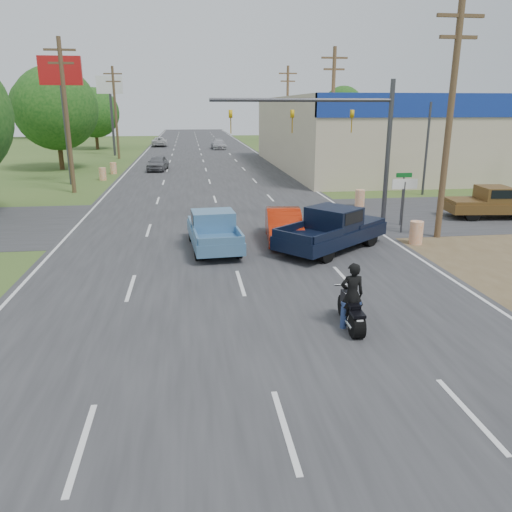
{
  "coord_description": "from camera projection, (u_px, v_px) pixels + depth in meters",
  "views": [
    {
      "loc": [
        -1.56,
        -7.68,
        5.66
      ],
      "look_at": [
        0.37,
        6.8,
        1.3
      ],
      "focal_mm": 35.0,
      "sensor_mm": 36.0,
      "label": 1
    }
  ],
  "objects": [
    {
      "name": "utility_pole_5",
      "position": [
        66.0,
        113.0,
        32.98
      ],
      "size": [
        2.0,
        0.28,
        10.0
      ],
      "color": "#4C3823",
      "rests_on": "ground"
    },
    {
      "name": "rider",
      "position": [
        352.0,
        298.0,
        13.07
      ],
      "size": [
        0.64,
        0.43,
        1.73
      ],
      "primitive_type": "imported",
      "rotation": [
        0.0,
        0.0,
        3.12
      ],
      "color": "black",
      "rests_on": "ground"
    },
    {
      "name": "utility_pole_3",
      "position": [
        287.0,
        111.0,
        55.33
      ],
      "size": [
        2.0,
        0.28,
        10.0
      ],
      "color": "#4C3823",
      "rests_on": "ground"
    },
    {
      "name": "pole_sign_left_far",
      "position": [
        110.0,
        94.0,
        58.92
      ],
      "size": [
        3.0,
        0.35,
        9.2
      ],
      "color": "#3F3F44",
      "rests_on": "ground"
    },
    {
      "name": "cross_road",
      "position": [
        221.0,
        219.0,
        26.21
      ],
      "size": [
        120.0,
        10.0,
        0.02
      ],
      "primitive_type": "cube",
      "color": "#2D2D30",
      "rests_on": "ground"
    },
    {
      "name": "tree_2",
      "position": [
        94.0,
        113.0,
        68.58
      ],
      "size": [
        6.72,
        6.72,
        8.32
      ],
      "color": "#422D19",
      "rests_on": "ground"
    },
    {
      "name": "pole_sign_left_near",
      "position": [
        62.0,
        86.0,
        36.13
      ],
      "size": [
        3.0,
        0.35,
        9.2
      ],
      "color": "#3F3F44",
      "rests_on": "ground"
    },
    {
      "name": "distant_car_silver",
      "position": [
        218.0,
        144.0,
        70.21
      ],
      "size": [
        2.09,
        4.75,
        1.36
      ],
      "primitive_type": "imported",
      "rotation": [
        0.0,
        0.0,
        0.04
      ],
      "color": "#B2B2B7",
      "rests_on": "ground"
    },
    {
      "name": "utility_pole_2",
      "position": [
        332.0,
        112.0,
        38.24
      ],
      "size": [
        2.0,
        0.28,
        10.0
      ],
      "color": "#4C3823",
      "rests_on": "ground"
    },
    {
      "name": "brown_pickup",
      "position": [
        493.0,
        202.0,
        26.41
      ],
      "size": [
        5.2,
        2.46,
        1.67
      ],
      "rotation": [
        0.0,
        0.0,
        1.46
      ],
      "color": "black",
      "rests_on": "ground"
    },
    {
      "name": "motorcycle",
      "position": [
        351.0,
        313.0,
        13.15
      ],
      "size": [
        0.62,
        2.0,
        1.02
      ],
      "rotation": [
        0.0,
        0.0,
        -0.03
      ],
      "color": "black",
      "rests_on": "ground"
    },
    {
      "name": "red_convertible",
      "position": [
        284.0,
        226.0,
        21.78
      ],
      "size": [
        1.92,
        4.36,
        1.39
      ],
      "primitive_type": "imported",
      "rotation": [
        0.0,
        0.0,
        -0.11
      ],
      "color": "#B22208",
      "rests_on": "ground"
    },
    {
      "name": "barrel_3",
      "position": [
        113.0,
        168.0,
        44.02
      ],
      "size": [
        0.56,
        0.56,
        1.0
      ],
      "primitive_type": "cylinder",
      "color": "orange",
      "rests_on": "ground"
    },
    {
      "name": "tree_6",
      "position": [
        34.0,
        103.0,
        93.69
      ],
      "size": [
        8.82,
        8.82,
        10.92
      ],
      "color": "#422D19",
      "rests_on": "ground"
    },
    {
      "name": "tree_5",
      "position": [
        343.0,
        106.0,
        101.45
      ],
      "size": [
        7.98,
        7.98,
        9.88
      ],
      "color": "#422D19",
      "rests_on": "ground"
    },
    {
      "name": "distant_car_grey",
      "position": [
        158.0,
        163.0,
        46.23
      ],
      "size": [
        2.08,
        4.19,
        1.37
      ],
      "primitive_type": "imported",
      "rotation": [
        0.0,
        0.0,
        -0.12
      ],
      "color": "slate",
      "rests_on": "ground"
    },
    {
      "name": "utility_pole_1",
      "position": [
        450.0,
        116.0,
        21.14
      ],
      "size": [
        2.0,
        0.28,
        10.0
      ],
      "color": "#4C3823",
      "rests_on": "ground"
    },
    {
      "name": "utility_pole_6",
      "position": [
        115.0,
        111.0,
        55.78
      ],
      "size": [
        2.0,
        0.28,
        10.0
      ],
      "color": "#4C3823",
      "rests_on": "ground"
    },
    {
      "name": "barrel_0",
      "position": [
        416.0,
        233.0,
        21.38
      ],
      "size": [
        0.56,
        0.56,
        1.0
      ],
      "primitive_type": "cylinder",
      "color": "orange",
      "rests_on": "ground"
    },
    {
      "name": "distant_car_white",
      "position": [
        159.0,
        142.0,
        75.09
      ],
      "size": [
        2.47,
        4.98,
        1.36
      ],
      "primitive_type": "imported",
      "rotation": [
        0.0,
        0.0,
        3.19
      ],
      "color": "silver",
      "rests_on": "ground"
    },
    {
      "name": "lane_sign",
      "position": [
        404.0,
        193.0,
        22.9
      ],
      "size": [
        1.2,
        0.08,
        2.52
      ],
      "color": "#3F3F44",
      "rests_on": "ground"
    },
    {
      "name": "tree_1",
      "position": [
        56.0,
        108.0,
        45.7
      ],
      "size": [
        7.56,
        7.56,
        9.36
      ],
      "color": "#422D19",
      "rests_on": "ground"
    },
    {
      "name": "dirt_verge",
      "position": [
        508.0,
        254.0,
        20.0
      ],
      "size": [
        8.0,
        18.0,
        0.01
      ],
      "primitive_type": "cube",
      "color": "brown",
      "rests_on": "ground"
    },
    {
      "name": "navy_pickup",
      "position": [
        334.0,
        228.0,
        20.47
      ],
      "size": [
        5.42,
        4.98,
        1.77
      ],
      "rotation": [
        0.0,
        0.0,
        -0.88
      ],
      "color": "black",
      "rests_on": "ground"
    },
    {
      "name": "barrel_2",
      "position": [
        103.0,
        174.0,
        40.19
      ],
      "size": [
        0.56,
        0.56,
        1.0
      ],
      "primitive_type": "cylinder",
      "color": "orange",
      "rests_on": "ground"
    },
    {
      "name": "street_name_sign",
      "position": [
        403.0,
        193.0,
        24.49
      ],
      "size": [
        0.8,
        0.08,
        2.61
      ],
      "color": "#3F3F44",
      "rests_on": "ground"
    },
    {
      "name": "blue_pickup",
      "position": [
        213.0,
        230.0,
        20.65
      ],
      "size": [
        2.18,
        4.92,
        1.59
      ],
      "rotation": [
        0.0,
        0.0,
        0.07
      ],
      "color": "black",
      "rests_on": "ground"
    },
    {
      "name": "main_road",
      "position": [
        206.0,
        170.0,
        47.1
      ],
      "size": [
        15.0,
        180.0,
        0.02
      ],
      "primitive_type": "cube",
      "color": "#2D2D30",
      "rests_on": "ground"
    },
    {
      "name": "ground",
      "position": [
        285.0,
        430.0,
        9.11
      ],
      "size": [
        200.0,
        200.0,
        0.0
      ],
      "primitive_type": "plane",
      "color": "#365321",
      "rests_on": "ground"
    },
    {
      "name": "barrel_1",
      "position": [
        360.0,
        198.0,
        29.5
      ],
      "size": [
        0.56,
        0.56,
        1.0
      ],
      "primitive_type": "cylinder",
      "color": "orange",
      "rests_on": "ground"
    },
    {
      "name": "signal_mast",
      "position": [
        338.0,
        125.0,
        24.62
      ],
      "size": [
        9.12,
        0.4,
        7.0
      ],
      "color": "#3F3F44",
      "rests_on": "ground"
    }
  ]
}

